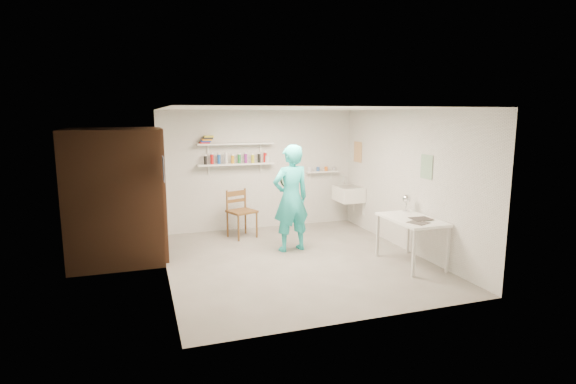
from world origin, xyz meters
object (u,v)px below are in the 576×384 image
object	(u,v)px
belfast_sink	(349,194)
desk_lamp	(407,198)
wall_clock	(289,179)
wooden_chair	(242,211)
man	(291,198)
work_table	(411,241)

from	to	relation	value
belfast_sink	desk_lamp	world-z (taller)	desk_lamp
belfast_sink	wall_clock	size ratio (longest dim) A/B	1.83
wall_clock	wooden_chair	bearing A→B (deg)	118.00
wall_clock	man	bearing A→B (deg)	-108.00
wall_clock	work_table	bearing A→B (deg)	-53.82
desk_lamp	man	bearing A→B (deg)	154.10
man	work_table	size ratio (longest dim) A/B	1.65
belfast_sink	man	bearing A→B (deg)	-144.97
work_table	belfast_sink	bearing A→B (deg)	87.41
belfast_sink	wall_clock	bearing A→B (deg)	-149.83
work_table	desk_lamp	xyz separation A→B (m)	(0.18, 0.44, 0.59)
wall_clock	work_table	distance (m)	2.28
wooden_chair	work_table	distance (m)	3.19
wooden_chair	desk_lamp	xyz separation A→B (m)	(2.34, -1.91, 0.45)
belfast_sink	wooden_chair	size ratio (longest dim) A/B	0.60
man	desk_lamp	xyz separation A→B (m)	(1.72, -0.84, 0.04)
man	work_table	bearing A→B (deg)	131.30
wall_clock	wooden_chair	distance (m)	1.29
wooden_chair	desk_lamp	size ratio (longest dim) A/B	7.28
belfast_sink	work_table	world-z (taller)	belfast_sink
man	wall_clock	distance (m)	0.38
man	desk_lamp	size ratio (longest dim) A/B	13.20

